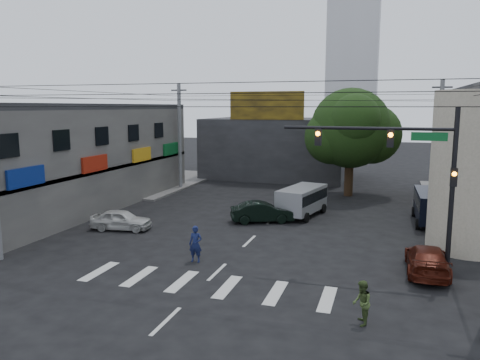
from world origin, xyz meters
The scene contains 18 objects.
ground centered at (0.00, 0.00, 0.00)m, with size 160.00×160.00×0.00m, color black.
sidewalk_far_left centered at (-18.00, 18.00, 0.07)m, with size 16.00×16.00×0.15m, color #514F4C.
building_left centered at (-18.00, 6.00, 3.50)m, with size 14.00×24.00×7.00m, color #4C4946.
corner_column centered at (11.00, 4.00, 4.00)m, with size 4.00×4.00×8.00m, color gray.
building_far centered at (-4.00, 26.00, 3.00)m, with size 14.00×10.00×6.00m, color #232326.
billboard centered at (-4.00, 21.10, 7.30)m, with size 7.00×0.30×2.60m, color olive.
tower_distant centered at (0.00, 70.00, 22.00)m, with size 9.00×9.00×44.00m, color silver.
street_tree centered at (4.00, 17.00, 5.47)m, with size 6.40×6.40×8.70m.
traffic_gantry centered at (7.82, -1.00, 4.83)m, with size 7.10×0.35×7.20m.
utility_pole_far_left centered at (-10.50, 16.00, 4.60)m, with size 0.32×0.32×9.20m, color #59595B.
utility_pole_far_right centered at (10.50, 16.00, 4.60)m, with size 0.32×0.32×9.20m, color #59595B.
dark_sedan centered at (-0.44, 6.32, 0.65)m, with size 4.15×2.87×1.30m, color black.
white_compact centered at (-7.90, 2.03, 0.60)m, with size 3.72×1.97×1.20m, color #B9B9B5.
maroon_sedan centered at (8.78, -0.34, 0.62)m, with size 1.76×4.27×1.24m, color #3E1108.
silver_minivan centered at (1.65, 8.73, 0.97)m, with size 2.82×4.79×1.93m, color #95969C, non-canonical shape.
navy_van centered at (9.75, 9.13, 1.01)m, with size 2.02×5.09×2.02m, color black, non-canonical shape.
traffic_officer centered at (-1.44, -2.00, 0.86)m, with size 0.66×0.46×1.72m, color #121A42.
pedestrian_olive centered at (6.33, -6.24, 0.76)m, with size 0.67×0.81×1.51m, color #384B22.
Camera 1 is at (6.91, -21.47, 7.21)m, focal length 35.00 mm.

